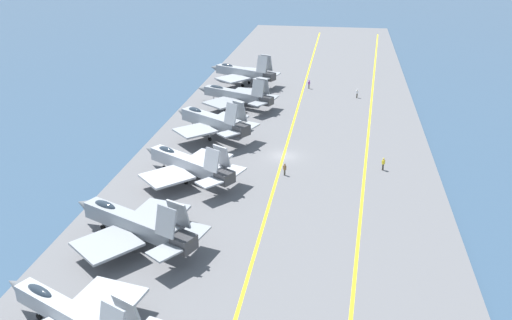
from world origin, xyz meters
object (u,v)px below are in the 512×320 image
Objects in this scene: parked_jet_third at (187,164)px; parked_jet_second at (133,223)px; parked_jet_nearest at (75,317)px; crew_brown_vest at (285,169)px; parked_jet_fourth at (212,121)px; crew_yellow_vest at (383,164)px; parked_jet_sixth at (243,72)px; crew_white_vest at (357,93)px; crew_purple_vest at (309,84)px; parked_jet_fifth at (235,95)px.

parked_jet_second is at bearing 175.52° from parked_jet_third.
parked_jet_nearest is 36.77m from crew_brown_vest.
parked_jet_fourth is at bearing 0.19° from parked_jet_nearest.
crew_brown_vest is at bearing 106.23° from crew_yellow_vest.
parked_jet_sixth is at bearing 0.05° from parked_jet_second.
crew_white_vest is (57.41, -23.72, -1.40)m from parked_jet_second.
parked_jet_sixth is 14.17m from crew_purple_vest.
parked_jet_fourth is 34.44m from crew_white_vest.
crew_yellow_vest is 41.28m from crew_purple_vest.
parked_jet_third is 0.95× the size of parked_jet_fifth.
parked_jet_fifth is at bearing 138.92° from crew_purple_vest.
parked_jet_fourth is 8.32× the size of crew_yellow_vest.
crew_purple_vest is at bearing -23.30° from parked_jet_fourth.
parked_jet_third is 47.00m from crew_white_vest.
crew_yellow_vest is at bearing -161.77° from crew_purple_vest.
parked_jet_third is at bearing 104.60° from crew_brown_vest.
parked_jet_third reaches higher than crew_yellow_vest.
crew_yellow_vest is (23.23, -26.90, -1.39)m from parked_jet_second.
parked_jet_nearest is at bearing 159.57° from crew_brown_vest.
crew_brown_vest is (-12.38, -12.97, -1.81)m from parked_jet_fourth.
parked_jet_fourth reaches higher than parked_jet_nearest.
crew_yellow_vest is 1.04× the size of crew_brown_vest.
parked_jet_fourth is at bearing 156.70° from crew_purple_vest.
parked_jet_second is (15.02, 0.94, -0.14)m from parked_jet_nearest.
crew_white_vest is at bearing -28.55° from parked_jet_third.
crew_white_vest is at bearing -41.82° from parked_jet_fourth.
crew_yellow_vest is at bearing -108.14° from parked_jet_fourth.
parked_jet_fifth is 24.32m from crew_white_vest.
parked_jet_nearest is 1.01× the size of parked_jet_sixth.
crew_white_vest is at bearing 5.32° from crew_yellow_vest.
parked_jet_nearest is at bearing 145.83° from crew_yellow_vest.
parked_jet_sixth reaches higher than crew_purple_vest.
parked_jet_fourth is 31.45m from parked_jet_sixth.
parked_jet_second reaches higher than crew_brown_vest.
crew_purple_vest is at bearing -15.37° from parked_jet_third.
parked_jet_second is 63.23m from parked_jet_sixth.
parked_jet_second reaches higher than crew_white_vest.
parked_jet_third is at bearing 179.84° from parked_jet_fifth.
parked_jet_fourth is at bearing 46.33° from crew_brown_vest.
parked_jet_fourth reaches higher than crew_purple_vest.
crew_purple_vest is (30.65, -13.20, -1.76)m from parked_jet_fourth.
parked_jet_third is 12.97m from crew_brown_vest.
crew_brown_vest is at bearing -156.50° from parked_jet_fifth.
crew_white_vest is (-5.81, -23.78, -1.72)m from parked_jet_sixth.
crew_white_vest is 1.03× the size of crew_brown_vest.
parked_jet_sixth is at bearing 0.73° from parked_jet_nearest.
crew_purple_vest is (62.44, -13.99, -1.38)m from parked_jet_second.
parked_jet_sixth reaches higher than crew_yellow_vest.
parked_jet_nearest reaches higher than parked_jet_second.
parked_jet_fourth is at bearing 1.76° from parked_jet_third.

